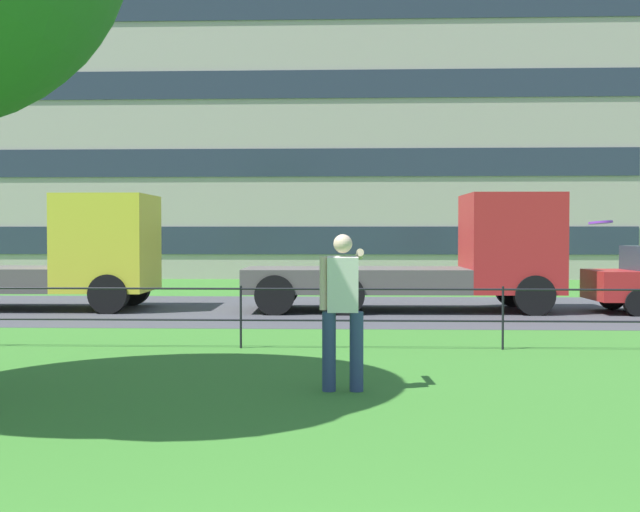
% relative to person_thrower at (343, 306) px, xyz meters
% --- Properties ---
extents(street_strip, '(80.00, 7.93, 0.01)m').
position_rel_person_thrower_xyz_m(street_strip, '(0.41, 10.04, -0.99)').
color(street_strip, '#424247').
rests_on(street_strip, ground).
extents(park_fence, '(37.37, 0.04, 1.00)m').
position_rel_person_thrower_xyz_m(park_fence, '(0.41, 3.47, -0.32)').
color(park_fence, black).
rests_on(park_fence, ground).
extents(person_thrower, '(0.52, 0.76, 1.83)m').
position_rel_person_thrower_xyz_m(person_thrower, '(0.00, 0.00, 0.00)').
color(person_thrower, navy).
rests_on(person_thrower, ground).
extents(frisbee, '(0.38, 0.38, 0.05)m').
position_rel_person_thrower_xyz_m(frisbee, '(2.96, 0.03, 0.97)').
color(frisbee, purple).
extents(flatbed_truck_right, '(7.34, 2.53, 2.75)m').
position_rel_person_thrower_xyz_m(flatbed_truck_right, '(-7.24, 9.90, 0.23)').
color(flatbed_truck_right, yellow).
rests_on(flatbed_truck_right, ground).
extents(flatbed_truck_far_right, '(7.35, 2.57, 2.75)m').
position_rel_person_thrower_xyz_m(flatbed_truck_far_right, '(2.35, 9.88, 0.23)').
color(flatbed_truck_far_right, '#B22323').
rests_on(flatbed_truck_far_right, ground).
extents(apartment_building_background, '(37.67, 14.05, 18.81)m').
position_rel_person_thrower_xyz_m(apartment_building_background, '(-4.49, 29.70, 8.42)').
color(apartment_building_background, '#ADA393').
rests_on(apartment_building_background, ground).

